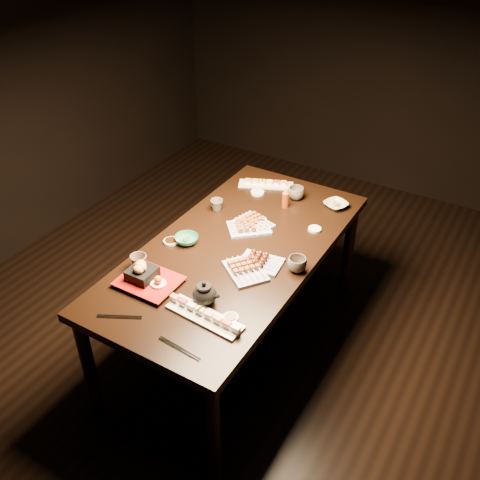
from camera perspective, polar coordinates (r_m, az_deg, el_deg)
name	(u,v)px	position (r m, az deg, el deg)	size (l,w,h in m)	color
ground	(234,346)	(3.46, -0.61, -11.24)	(5.00, 5.00, 0.00)	black
dining_table	(236,298)	(3.22, -0.46, -6.19)	(0.90, 1.80, 0.75)	black
sushi_platter_near	(204,314)	(2.54, -3.81, -7.89)	(0.40, 0.11, 0.05)	white
sushi_platter_far	(266,183)	(3.58, 2.78, 6.13)	(0.36, 0.10, 0.04)	white
yakitori_plate_center	(254,221)	(3.17, 1.48, 2.07)	(0.22, 0.16, 0.06)	#828EB6
yakitori_plate_right	(246,267)	(2.79, 0.59, -2.95)	(0.24, 0.18, 0.06)	#828EB6
yakitori_plate_left	(249,225)	(3.13, 0.97, 1.65)	(0.24, 0.18, 0.06)	#828EB6
tsukune_plate	(261,260)	(2.85, 2.23, -2.10)	(0.22, 0.16, 0.06)	#828EB6
edamame_bowl_green	(187,239)	(3.03, -5.71, 0.06)	(0.13, 0.13, 0.04)	#297F5C
edamame_bowl_cream	(336,205)	(3.39, 10.18, 3.71)	(0.14, 0.14, 0.03)	beige
tempura_tray	(148,275)	(2.74, -9.75, -3.75)	(0.31, 0.24, 0.11)	black
teacup_near_left	(139,262)	(2.86, -10.74, -2.33)	(0.09, 0.09, 0.08)	brown
teacup_mid_right	(297,264)	(2.82, 6.10, -2.59)	(0.10, 0.10, 0.08)	brown
teacup_far_left	(217,205)	(3.30, -2.50, 3.75)	(0.08, 0.08, 0.07)	brown
teacup_far_right	(296,193)	(3.44, 6.00, 4.99)	(0.10, 0.10, 0.08)	brown
teapot	(204,292)	(2.60, -3.82, -5.60)	(0.14, 0.14, 0.12)	black
condiment_bottle	(286,198)	(3.33, 4.88, 4.52)	(0.04, 0.04, 0.13)	maroon
sauce_dish_west	(171,241)	(3.05, -7.39, -0.15)	(0.08, 0.08, 0.01)	white
sauce_dish_east	(315,229)	(3.16, 7.97, 1.16)	(0.08, 0.08, 0.01)	white
sauce_dish_se	(231,318)	(2.54, -1.00, -8.28)	(0.07, 0.07, 0.01)	white
sauce_dish_nw	(258,192)	(3.49, 1.88, 5.10)	(0.09, 0.09, 0.02)	white
chopsticks_near	(120,317)	(2.61, -12.72, -7.97)	(0.22, 0.02, 0.01)	black
chopsticks_se	(179,348)	(2.42, -6.48, -11.39)	(0.23, 0.02, 0.01)	black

